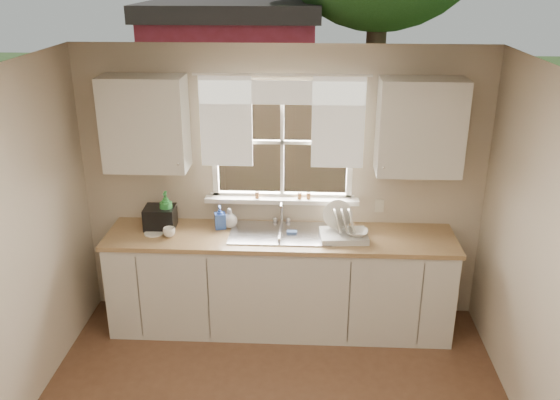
# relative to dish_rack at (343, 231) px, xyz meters

# --- Properties ---
(room_walls) EXTENTS (3.62, 4.02, 2.50)m
(room_walls) POSITION_rel_dish_rack_xyz_m (-0.54, -1.71, 0.26)
(room_walls) COLOR beige
(room_walls) RESTS_ON ground
(ceiling) EXTENTS (3.60, 4.00, 0.02)m
(ceiling) POSITION_rel_dish_rack_xyz_m (-0.54, -1.65, 1.52)
(ceiling) COLOR silver
(ceiling) RESTS_ON room_walls
(window) EXTENTS (1.38, 0.16, 1.06)m
(window) POSITION_rel_dish_rack_xyz_m (-0.54, 0.35, 0.50)
(window) COLOR white
(window) RESTS_ON room_walls
(curtains) EXTENTS (1.50, 0.03, 0.81)m
(curtains) POSITION_rel_dish_rack_xyz_m (-0.54, 0.30, 0.95)
(curtains) COLOR white
(curtains) RESTS_ON room_walls
(base_cabinets) EXTENTS (3.00, 0.62, 0.87)m
(base_cabinets) POSITION_rel_dish_rack_xyz_m (-0.54, 0.03, -0.55)
(base_cabinets) COLOR silver
(base_cabinets) RESTS_ON ground
(countertop) EXTENTS (3.04, 0.65, 0.04)m
(countertop) POSITION_rel_dish_rack_xyz_m (-0.54, 0.03, -0.09)
(countertop) COLOR #A98454
(countertop) RESTS_ON base_cabinets
(upper_cabinet_left) EXTENTS (0.70, 0.33, 0.80)m
(upper_cabinet_left) POSITION_rel_dish_rack_xyz_m (-1.69, 0.18, 0.87)
(upper_cabinet_left) COLOR silver
(upper_cabinet_left) RESTS_ON room_walls
(upper_cabinet_right) EXTENTS (0.70, 0.33, 0.80)m
(upper_cabinet_right) POSITION_rel_dish_rack_xyz_m (0.61, 0.18, 0.87)
(upper_cabinet_right) COLOR silver
(upper_cabinet_right) RESTS_ON room_walls
(wall_outlet) EXTENTS (0.08, 0.01, 0.12)m
(wall_outlet) POSITION_rel_dish_rack_xyz_m (0.34, 0.34, 0.10)
(wall_outlet) COLOR beige
(wall_outlet) RESTS_ON room_walls
(sill_jars) EXTENTS (0.50, 0.04, 0.06)m
(sill_jars) POSITION_rel_dish_rack_xyz_m (-0.48, 0.29, 0.20)
(sill_jars) COLOR brown
(sill_jars) RESTS_ON window
(sink) EXTENTS (0.88, 0.52, 0.40)m
(sink) POSITION_rel_dish_rack_xyz_m (-0.54, 0.06, -0.14)
(sink) COLOR #B7B7BC
(sink) RESTS_ON countertop
(dish_rack) EXTENTS (0.42, 0.33, 0.30)m
(dish_rack) POSITION_rel_dish_rack_xyz_m (0.00, 0.00, 0.00)
(dish_rack) COLOR silver
(dish_rack) RESTS_ON countertop
(bowl) EXTENTS (0.21, 0.21, 0.05)m
(bowl) POSITION_rel_dish_rack_xyz_m (0.11, -0.05, 0.00)
(bowl) COLOR white
(bowl) RESTS_ON dish_rack
(soap_bottle_a) EXTENTS (0.14, 0.14, 0.34)m
(soap_bottle_a) POSITION_rel_dish_rack_xyz_m (-1.56, 0.14, 0.10)
(soap_bottle_a) COLOR green
(soap_bottle_a) RESTS_ON countertop
(soap_bottle_b) EXTENTS (0.12, 0.12, 0.21)m
(soap_bottle_b) POSITION_rel_dish_rack_xyz_m (-1.08, 0.16, 0.03)
(soap_bottle_b) COLOR blue
(soap_bottle_b) RESTS_ON countertop
(soap_bottle_c) EXTENTS (0.18, 0.18, 0.18)m
(soap_bottle_c) POSITION_rel_dish_rack_xyz_m (-1.00, 0.19, 0.02)
(soap_bottle_c) COLOR beige
(soap_bottle_c) RESTS_ON countertop
(saucer) EXTENTS (0.16, 0.16, 0.01)m
(saucer) POSITION_rel_dish_rack_xyz_m (-1.65, 0.00, -0.06)
(saucer) COLOR white
(saucer) RESTS_ON countertop
(cup) EXTENTS (0.14, 0.14, 0.08)m
(cup) POSITION_rel_dish_rack_xyz_m (-1.50, -0.05, -0.03)
(cup) COLOR white
(cup) RESTS_ON countertop
(black_appliance) EXTENTS (0.27, 0.24, 0.20)m
(black_appliance) POSITION_rel_dish_rack_xyz_m (-1.62, 0.14, 0.03)
(black_appliance) COLOR black
(black_appliance) RESTS_ON countertop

